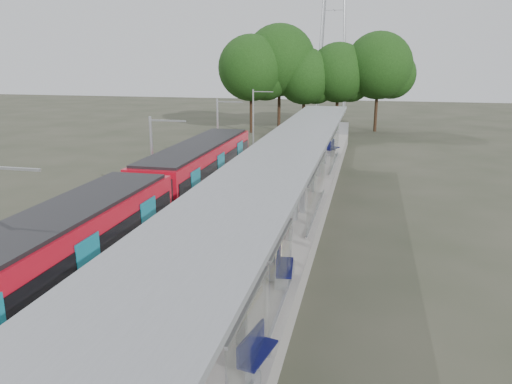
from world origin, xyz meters
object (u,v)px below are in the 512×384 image
bench_near (255,350)px  info_pillar_near (277,240)px  litter_bin (293,210)px  bench_mid (282,264)px  info_pillar_far (298,163)px  bench_far (331,147)px  train (147,204)px

bench_near → info_pillar_near: (-0.76, 7.11, 0.18)m
bench_near → litter_bin: 11.90m
bench_mid → litter_bin: bench_mid is taller
info_pillar_far → bench_far: bearing=55.4°
info_pillar_near → bench_mid: bearing=-70.5°
bench_mid → bench_near: bearing=-94.2°
train → bench_near: size_ratio=18.20×
train → bench_far: size_ratio=15.52×
bench_near → info_pillar_far: (-1.95, 20.78, 0.33)m
bench_mid → info_pillar_near: size_ratio=1.08×
bench_mid → info_pillar_near: (-0.53, 2.03, 0.09)m
bench_mid → info_pillar_far: 15.79m
bench_mid → info_pillar_near: bearing=97.9°
bench_near → info_pillar_near: 7.15m
bench_near → bench_mid: bench_mid is taller
bench_far → litter_bin: bearing=-72.4°
litter_bin → train: bearing=-158.0°
bench_near → litter_bin: (-0.86, 11.87, -0.09)m
bench_far → info_pillar_far: info_pillar_far is taller
train → bench_near: 11.75m
bench_near → litter_bin: bench_near is taller
bench_mid → bench_far: bench_far is taller
bench_near → info_pillar_far: 20.87m
train → bench_far: 20.40m
info_pillar_near → bench_near: bearing=-79.1°
bench_mid → bench_far: bearing=83.7°
train → bench_far: train is taller
bench_far → info_pillar_near: bearing=-71.8°
bench_near → bench_mid: 5.09m
info_pillar_far → litter_bin: size_ratio=2.28×
info_pillar_far → litter_bin: 8.99m
info_pillar_near → litter_bin: size_ratio=1.87×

